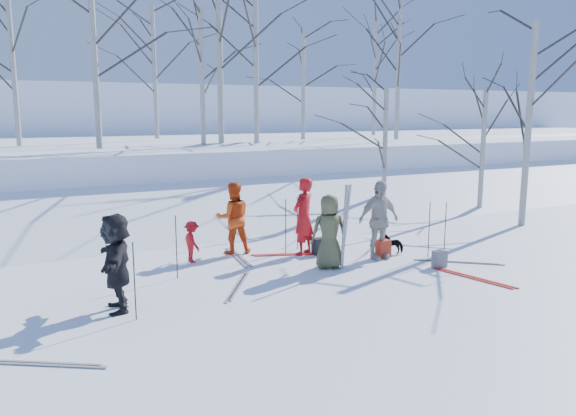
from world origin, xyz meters
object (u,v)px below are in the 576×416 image
skier_redor_behind (233,218)px  dog (393,244)px  backpack_grey (439,259)px  skier_red_seated (192,242)px  skier_olive_center (329,232)px  skier_cream_east (379,220)px  backpack_red (383,249)px  backpack_dark (320,246)px  skier_red_north (303,216)px  skier_grey_west (116,262)px

skier_redor_behind → dog: (3.53, -1.73, -0.66)m
backpack_grey → skier_red_seated: bearing=148.8°
skier_olive_center → dog: bearing=-152.5°
skier_cream_east → backpack_red: size_ratio=4.44×
skier_cream_east → backpack_grey: (0.79, -1.23, -0.74)m
skier_olive_center → backpack_dark: skier_olive_center is taller
skier_red_north → backpack_red: 2.06m
skier_grey_west → backpack_red: bearing=106.1°
backpack_grey → dog: bearing=94.5°
skier_red_north → backpack_grey: 3.31m
backpack_grey → backpack_red: bearing=116.0°
skier_redor_behind → dog: size_ratio=3.32×
skier_red_north → backpack_grey: skier_red_north is taller
skier_red_seated → skier_cream_east: size_ratio=0.52×
backpack_red → skier_red_north: bearing=144.5°
backpack_grey → skier_red_north: bearing=132.5°
backpack_red → backpack_grey: bearing=-64.0°
backpack_grey → skier_redor_behind: bearing=138.3°
skier_cream_east → skier_redor_behind: bearing=143.5°
skier_cream_east → backpack_grey: bearing=-58.5°
skier_redor_behind → skier_grey_west: size_ratio=1.02×
skier_olive_center → backpack_grey: size_ratio=4.36×
skier_olive_center → skier_red_seated: skier_olive_center is taller
skier_redor_behind → skier_olive_center: bearing=133.7°
skier_red_north → backpack_dark: bearing=126.1°
backpack_red → backpack_grey: backpack_red is taller
dog → skier_grey_west: bearing=-26.9°
skier_cream_east → dog: size_ratio=3.52×
skier_redor_behind → skier_red_seated: skier_redor_behind is taller
skier_cream_east → skier_red_north: bearing=139.3°
skier_red_north → skier_redor_behind: size_ratio=1.07×
backpack_dark → skier_cream_east: bearing=-43.6°
backpack_red → backpack_dark: backpack_red is taller
skier_red_seated → backpack_red: skier_red_seated is taller
skier_cream_east → backpack_dark: bearing=135.2°
skier_red_north → backpack_dark: 0.84m
skier_red_north → skier_redor_behind: skier_red_north is taller
skier_red_seated → dog: skier_red_seated is taller
skier_redor_behind → skier_grey_west: skier_redor_behind is taller
skier_olive_center → backpack_dark: 1.38m
skier_olive_center → backpack_red: bearing=-157.7°
skier_cream_east → skier_grey_west: 6.19m
skier_olive_center → backpack_red: 1.76m
skier_olive_center → skier_red_seated: (-2.57, 1.85, -0.35)m
dog → backpack_red: dog is taller
skier_grey_west → backpack_red: (6.32, 0.85, -0.66)m
backpack_grey → backpack_dark: size_ratio=0.95×
skier_red_seated → skier_grey_west: (-2.12, -2.50, 0.38)m
skier_grey_west → dog: bearing=107.7°
skier_redor_behind → backpack_grey: bearing=149.4°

